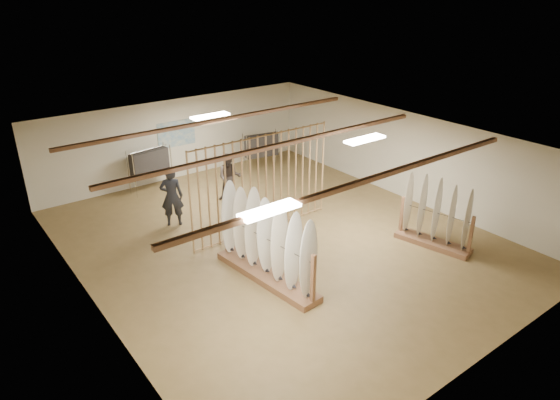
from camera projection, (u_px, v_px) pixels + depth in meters
floor at (280, 240)px, 13.63m from camera, size 12.00×12.00×0.00m
ceiling at (280, 142)px, 12.49m from camera, size 12.00×12.00×0.00m
wall_back at (177, 139)px, 17.43m from camera, size 12.00×0.00×12.00m
wall_front at (487, 301)px, 8.69m from camera, size 12.00×0.00×12.00m
wall_left at (87, 251)px, 10.30m from camera, size 0.00×12.00×12.00m
wall_right at (406, 156)px, 15.81m from camera, size 0.00×12.00×12.00m
ceiling_slats at (280, 145)px, 12.52m from camera, size 9.50×6.12×0.10m
light_panels at (280, 144)px, 12.51m from camera, size 1.20×0.35×0.06m
bamboo_partition at (262, 184)px, 13.64m from camera, size 4.45×0.05×2.78m
poster at (176, 134)px, 17.33m from camera, size 1.40×0.03×0.90m
rack_left at (266, 252)px, 11.56m from camera, size 0.90×3.16×2.18m
rack_right at (435, 223)px, 13.10m from camera, size 0.97×2.08×1.91m
clothing_rack_a at (150, 163)px, 16.44m from camera, size 1.38×0.53×1.49m
clothing_rack_b at (262, 146)px, 18.30m from camera, size 1.31×0.54×1.43m
shopper_a at (171, 193)px, 14.09m from camera, size 0.88×0.78×2.00m
shopper_b at (229, 174)px, 15.77m from camera, size 1.07×1.02×1.75m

